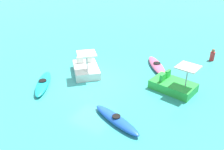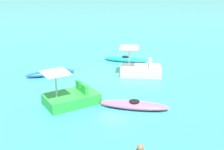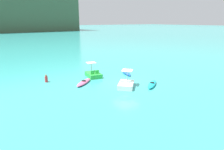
# 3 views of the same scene
# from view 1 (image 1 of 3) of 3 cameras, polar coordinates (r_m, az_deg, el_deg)

# --- Properties ---
(ground_plane) EXTENTS (600.00, 600.00, 0.00)m
(ground_plane) POSITION_cam_1_polar(r_m,az_deg,el_deg) (14.29, -4.79, -1.96)
(ground_plane) COLOR #38ADA8
(kayak_pink) EXTENTS (2.87, 2.53, 0.37)m
(kayak_pink) POSITION_cam_1_polar(r_m,az_deg,el_deg) (16.35, 10.70, 2.23)
(kayak_pink) COLOR pink
(kayak_pink) RESTS_ON ground_plane
(kayak_blue) EXTENTS (1.46, 2.96, 0.37)m
(kayak_blue) POSITION_cam_1_polar(r_m,az_deg,el_deg) (11.06, 1.04, -10.64)
(kayak_blue) COLOR blue
(kayak_blue) RESTS_ON ground_plane
(kayak_cyan) EXTENTS (2.86, 2.31, 0.37)m
(kayak_cyan) POSITION_cam_1_polar(r_m,az_deg,el_deg) (14.46, -16.23, -1.93)
(kayak_cyan) COLOR #19B7C6
(kayak_cyan) RESTS_ON ground_plane
(pedal_boat_green) EXTENTS (1.83, 2.61, 1.68)m
(pedal_boat_green) POSITION_cam_1_polar(r_m,az_deg,el_deg) (13.84, 14.56, -2.27)
(pedal_boat_green) COLOR green
(pedal_boat_green) RESTS_ON ground_plane
(pedal_boat_white) EXTENTS (2.75, 2.76, 1.68)m
(pedal_boat_white) POSITION_cam_1_polar(r_m,az_deg,el_deg) (15.34, -6.24, 1.54)
(pedal_boat_white) COLOR white
(pedal_boat_white) RESTS_ON ground_plane
(person_near_shore) EXTENTS (0.42, 0.42, 0.88)m
(person_near_shore) POSITION_cam_1_polar(r_m,az_deg,el_deg) (18.59, 22.97, 4.36)
(person_near_shore) COLOR red
(person_near_shore) RESTS_ON ground_plane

